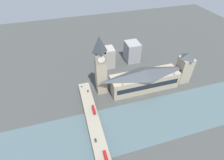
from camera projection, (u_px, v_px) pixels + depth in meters
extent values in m
plane|color=#424442|center=(142.00, 97.00, 220.15)|extent=(600.00, 600.00, 0.00)
cube|color=#4C6066|center=(155.00, 118.00, 194.38)|extent=(58.23, 360.00, 0.30)
cube|color=tan|center=(144.00, 81.00, 225.28)|extent=(23.41, 88.80, 22.81)
cube|color=black|center=(149.00, 87.00, 215.87)|extent=(0.40, 81.69, 6.84)
pyramid|color=#3D4247|center=(146.00, 72.00, 215.48)|extent=(22.94, 87.02, 7.51)
cone|color=gray|center=(174.00, 73.00, 215.82)|extent=(2.20, 2.20, 5.00)
cone|color=gray|center=(150.00, 78.00, 208.46)|extent=(2.20, 2.20, 5.00)
cone|color=gray|center=(123.00, 83.00, 201.10)|extent=(2.20, 2.20, 5.00)
cube|color=tan|center=(101.00, 73.00, 209.44)|extent=(12.44, 12.44, 58.63)
cube|color=gray|center=(100.00, 56.00, 194.10)|extent=(13.18, 13.18, 11.19)
cylinder|color=black|center=(101.00, 59.00, 189.43)|extent=(0.50, 9.26, 9.26)
cylinder|color=silver|center=(101.00, 59.00, 189.34)|extent=(0.62, 8.58, 8.58)
cylinder|color=black|center=(99.00, 53.00, 198.78)|extent=(0.50, 9.26, 9.26)
cylinder|color=silver|center=(99.00, 53.00, 198.87)|extent=(0.62, 8.58, 8.58)
cylinder|color=black|center=(105.00, 55.00, 195.50)|extent=(9.26, 0.50, 9.26)
cylinder|color=silver|center=(106.00, 55.00, 195.52)|extent=(8.58, 0.62, 8.58)
cylinder|color=black|center=(94.00, 57.00, 192.71)|extent=(9.26, 0.50, 9.26)
cylinder|color=silver|center=(94.00, 57.00, 192.68)|extent=(8.58, 0.62, 8.58)
pyramid|color=#383D42|center=(99.00, 44.00, 184.42)|extent=(12.69, 12.69, 18.78)
cube|color=tan|center=(184.00, 70.00, 233.18)|extent=(16.07, 16.07, 36.41)
pyramid|color=#3D4247|center=(188.00, 56.00, 219.07)|extent=(16.07, 16.07, 7.23)
cylinder|color=#333338|center=(190.00, 52.00, 215.44)|extent=(0.30, 0.30, 4.00)
cube|color=gray|center=(96.00, 132.00, 178.06)|extent=(3.00, 11.65, 5.14)
cube|color=gray|center=(87.00, 97.00, 216.05)|extent=(3.00, 11.65, 5.14)
cube|color=gray|center=(96.00, 130.00, 176.01)|extent=(148.45, 13.71, 1.20)
cube|color=red|center=(106.00, 158.00, 152.49)|extent=(11.24, 2.42, 1.96)
cube|color=black|center=(106.00, 158.00, 152.24)|extent=(10.11, 2.48, 0.86)
cube|color=red|center=(106.00, 157.00, 151.11)|extent=(11.01, 2.42, 2.31)
cube|color=black|center=(106.00, 157.00, 151.04)|extent=(10.11, 2.48, 1.11)
cube|color=#A01515|center=(106.00, 156.00, 150.32)|extent=(10.90, 2.30, 0.16)
cylinder|color=black|center=(106.00, 153.00, 156.80)|extent=(1.04, 0.28, 1.04)
cylinder|color=black|center=(103.00, 154.00, 156.32)|extent=(1.04, 0.28, 1.04)
cube|color=red|center=(94.00, 111.00, 192.99)|extent=(10.94, 2.55, 2.00)
cube|color=black|center=(94.00, 110.00, 192.74)|extent=(9.84, 2.61, 0.88)
cube|color=red|center=(94.00, 109.00, 191.59)|extent=(10.72, 2.55, 2.34)
cube|color=black|center=(94.00, 109.00, 191.52)|extent=(9.84, 2.61, 1.12)
cube|color=#A01515|center=(94.00, 108.00, 190.78)|extent=(10.61, 2.42, 0.16)
cylinder|color=black|center=(94.00, 108.00, 197.16)|extent=(1.12, 0.28, 1.12)
cylinder|color=black|center=(92.00, 108.00, 196.66)|extent=(1.12, 0.28, 1.12)
cylinder|color=black|center=(96.00, 114.00, 190.56)|extent=(1.12, 0.28, 1.12)
cylinder|color=black|center=(94.00, 114.00, 190.05)|extent=(1.12, 0.28, 1.12)
cube|color=slate|center=(88.00, 91.00, 217.78)|extent=(3.98, 1.86, 0.70)
cube|color=black|center=(88.00, 91.00, 217.30)|extent=(2.07, 1.68, 0.50)
cylinder|color=black|center=(88.00, 90.00, 219.22)|extent=(0.70, 0.22, 0.70)
cylinder|color=black|center=(87.00, 91.00, 218.86)|extent=(0.70, 0.22, 0.70)
cylinder|color=black|center=(89.00, 92.00, 217.02)|extent=(0.70, 0.22, 0.70)
cylinder|color=black|center=(88.00, 92.00, 216.65)|extent=(0.70, 0.22, 0.70)
cube|color=silver|center=(82.00, 87.00, 223.93)|extent=(4.12, 1.77, 0.56)
cube|color=black|center=(82.00, 87.00, 223.47)|extent=(2.14, 1.59, 0.56)
cylinder|color=black|center=(82.00, 86.00, 225.36)|extent=(0.71, 0.22, 0.71)
cylinder|color=black|center=(81.00, 86.00, 225.01)|extent=(0.71, 0.22, 0.71)
cylinder|color=black|center=(83.00, 88.00, 223.08)|extent=(0.71, 0.22, 0.71)
cylinder|color=black|center=(81.00, 88.00, 222.73)|extent=(0.71, 0.22, 0.71)
cube|color=#2D5638|center=(96.00, 140.00, 166.32)|extent=(4.28, 1.89, 0.62)
cube|color=black|center=(96.00, 140.00, 165.85)|extent=(2.22, 1.70, 0.57)
cylinder|color=black|center=(96.00, 139.00, 167.88)|extent=(0.65, 0.22, 0.65)
cylinder|color=black|center=(94.00, 139.00, 167.51)|extent=(0.65, 0.22, 0.65)
cylinder|color=black|center=(97.00, 142.00, 165.42)|extent=(0.65, 0.22, 0.65)
cylinder|color=black|center=(95.00, 142.00, 165.05)|extent=(0.65, 0.22, 0.65)
cube|color=#939399|center=(132.00, 52.00, 273.56)|extent=(23.75, 20.36, 30.92)
cube|color=#A39E93|center=(108.00, 57.00, 261.16)|extent=(19.06, 18.35, 30.69)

